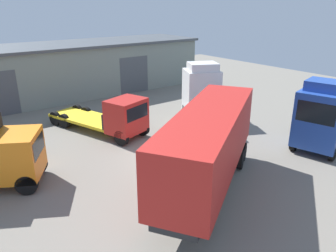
{
  "coord_description": "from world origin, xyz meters",
  "views": [
    {
      "loc": [
        -10.62,
        -13.85,
        8.45
      ],
      "look_at": [
        0.48,
        0.77,
        1.6
      ],
      "focal_mm": 35.0,
      "sensor_mm": 36.0,
      "label": 1
    }
  ],
  "objects_px": {
    "container_trailer_green": "(209,142)",
    "flatbed_truck_red": "(114,117)",
    "tractor_unit_blue": "(322,118)",
    "gravel_pile": "(216,91)",
    "tractor_unit_white": "(202,94)"
  },
  "relations": [
    {
      "from": "tractor_unit_white",
      "to": "container_trailer_green",
      "type": "relative_size",
      "value": 0.7
    },
    {
      "from": "container_trailer_green",
      "to": "tractor_unit_blue",
      "type": "height_order",
      "value": "tractor_unit_blue"
    },
    {
      "from": "flatbed_truck_red",
      "to": "gravel_pile",
      "type": "distance_m",
      "value": 12.07
    },
    {
      "from": "tractor_unit_white",
      "to": "gravel_pile",
      "type": "relative_size",
      "value": 2.31
    },
    {
      "from": "container_trailer_green",
      "to": "tractor_unit_blue",
      "type": "distance_m",
      "value": 8.81
    },
    {
      "from": "flatbed_truck_red",
      "to": "gravel_pile",
      "type": "relative_size",
      "value": 2.79
    },
    {
      "from": "container_trailer_green",
      "to": "flatbed_truck_red",
      "type": "bearing_deg",
      "value": -122.45
    },
    {
      "from": "tractor_unit_blue",
      "to": "gravel_pile",
      "type": "relative_size",
      "value": 2.26
    },
    {
      "from": "tractor_unit_white",
      "to": "tractor_unit_blue",
      "type": "relative_size",
      "value": 1.02
    },
    {
      "from": "tractor_unit_blue",
      "to": "flatbed_truck_red",
      "type": "bearing_deg",
      "value": -62.03
    },
    {
      "from": "tractor_unit_white",
      "to": "flatbed_truck_red",
      "type": "distance_m",
      "value": 7.12
    },
    {
      "from": "container_trailer_green",
      "to": "gravel_pile",
      "type": "height_order",
      "value": "container_trailer_green"
    },
    {
      "from": "tractor_unit_white",
      "to": "tractor_unit_blue",
      "type": "height_order",
      "value": "tractor_unit_white"
    },
    {
      "from": "tractor_unit_white",
      "to": "gravel_pile",
      "type": "bearing_deg",
      "value": -28.83
    },
    {
      "from": "flatbed_truck_red",
      "to": "gravel_pile",
      "type": "height_order",
      "value": "flatbed_truck_red"
    }
  ]
}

